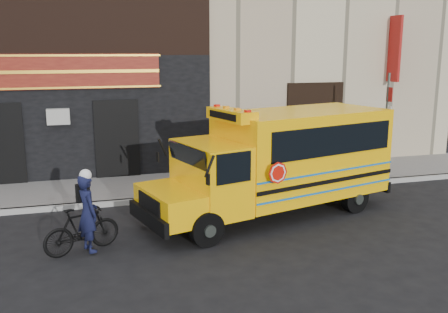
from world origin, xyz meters
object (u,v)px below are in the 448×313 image
object	(u,v)px
school_bus	(282,159)
bicycle	(82,230)
sign_pole	(386,124)
cyclist	(88,215)

from	to	relation	value
school_bus	bicycle	bearing A→B (deg)	-166.41
school_bus	sign_pole	size ratio (longest dim) A/B	2.00
school_bus	sign_pole	bearing A→B (deg)	23.96
cyclist	sign_pole	bearing A→B (deg)	-93.11
school_bus	bicycle	size ratio (longest dim) A/B	4.23
sign_pole	bicycle	size ratio (longest dim) A/B	2.12
school_bus	bicycle	world-z (taller)	school_bus
bicycle	cyclist	size ratio (longest dim) A/B	1.00
bicycle	cyclist	world-z (taller)	cyclist
school_bus	cyclist	size ratio (longest dim) A/B	4.22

